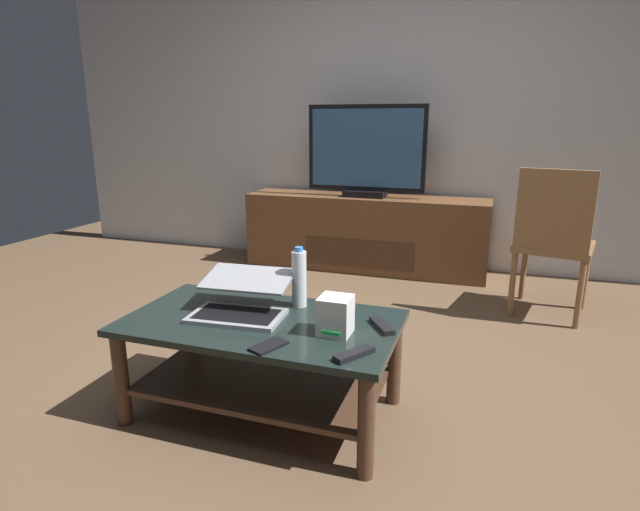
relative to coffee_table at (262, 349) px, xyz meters
The scene contains 12 objects.
ground_plane 0.44m from the coffee_table, 65.19° to the left, with size 7.68×7.68×0.00m, color brown.
back_wall 2.81m from the coffee_table, 86.97° to the left, with size 6.40×0.12×2.80m, color silver.
coffee_table is the anchor object (origin of this frame).
media_cabinet 2.26m from the coffee_table, 93.13° to the left, with size 1.96×0.43×0.61m.
television 2.34m from the coffee_table, 93.16° to the left, with size 0.95×0.20×0.72m.
dining_chair 2.00m from the coffee_table, 52.08° to the left, with size 0.52×0.52×0.94m.
laptop 0.22m from the coffee_table, 161.82° to the left, with size 0.40×0.39×0.16m.
router_box 0.39m from the coffee_table, ahead, with size 0.12×0.12×0.15m.
water_bottle_near 0.34m from the coffee_table, 65.47° to the left, with size 0.06×0.06×0.26m.
cell_phone 0.30m from the coffee_table, 59.31° to the right, with size 0.07×0.14×0.01m, color black.
tv_remote 0.51m from the coffee_table, 24.56° to the right, with size 0.04×0.16×0.02m, color black.
soundbar_remote 0.51m from the coffee_table, ahead, with size 0.04×0.16×0.02m, color black.
Camera 1 is at (0.71, -2.04, 1.21)m, focal length 28.54 mm.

